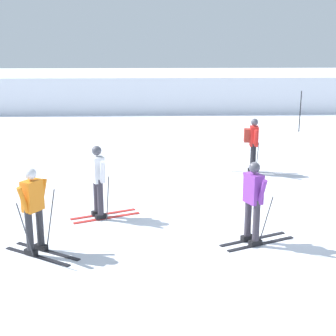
{
  "coord_description": "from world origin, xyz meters",
  "views": [
    {
      "loc": [
        -2.07,
        -10.76,
        4.04
      ],
      "look_at": [
        -1.66,
        1.08,
        0.9
      ],
      "focal_mm": 52.28,
      "sensor_mm": 36.0,
      "label": 1
    }
  ],
  "objects_px": {
    "skier_orange": "(34,208)",
    "skier_purple": "(253,201)",
    "skier_red": "(253,143)",
    "skier_white": "(98,180)",
    "trail_marker_pole": "(300,111)"
  },
  "relations": [
    {
      "from": "skier_white",
      "to": "skier_red",
      "type": "height_order",
      "value": "same"
    },
    {
      "from": "skier_orange",
      "to": "skier_purple",
      "type": "bearing_deg",
      "value": 4.22
    },
    {
      "from": "skier_purple",
      "to": "skier_orange",
      "type": "distance_m",
      "value": 4.29
    },
    {
      "from": "skier_white",
      "to": "skier_orange",
      "type": "xyz_separation_m",
      "value": [
        -1.03,
        -1.92,
        0.0
      ]
    },
    {
      "from": "skier_red",
      "to": "skier_orange",
      "type": "relative_size",
      "value": 1.0
    },
    {
      "from": "skier_white",
      "to": "skier_orange",
      "type": "relative_size",
      "value": 1.0
    },
    {
      "from": "skier_white",
      "to": "trail_marker_pole",
      "type": "bearing_deg",
      "value": 53.55
    },
    {
      "from": "skier_red",
      "to": "trail_marker_pole",
      "type": "xyz_separation_m",
      "value": [
        3.53,
        6.9,
        -0.05
      ]
    },
    {
      "from": "skier_purple",
      "to": "skier_orange",
      "type": "height_order",
      "value": "same"
    },
    {
      "from": "trail_marker_pole",
      "to": "skier_purple",
      "type": "bearing_deg",
      "value": -110.62
    },
    {
      "from": "skier_red",
      "to": "skier_orange",
      "type": "xyz_separation_m",
      "value": [
        -5.36,
        -5.66,
        -0.04
      ]
    },
    {
      "from": "skier_red",
      "to": "trail_marker_pole",
      "type": "height_order",
      "value": "trail_marker_pole"
    },
    {
      "from": "skier_red",
      "to": "skier_white",
      "type": "bearing_deg",
      "value": -139.16
    },
    {
      "from": "skier_white",
      "to": "skier_red",
      "type": "distance_m",
      "value": 5.73
    },
    {
      "from": "skier_white",
      "to": "skier_purple",
      "type": "bearing_deg",
      "value": -26.26
    }
  ]
}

